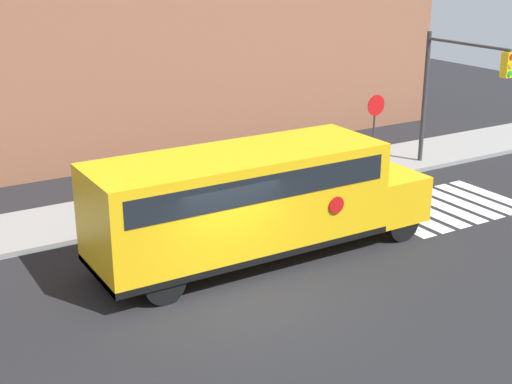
% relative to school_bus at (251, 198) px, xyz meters
% --- Properties ---
extents(ground_plane, '(60.00, 60.00, 0.00)m').
position_rel_school_bus_xyz_m(ground_plane, '(-1.24, -1.78, -1.66)').
color(ground_plane, black).
extents(sidewalk_strip, '(44.00, 3.00, 0.15)m').
position_rel_school_bus_xyz_m(sidewalk_strip, '(-1.24, 4.72, -1.58)').
color(sidewalk_strip, gray).
rests_on(sidewalk_strip, ground).
extents(crosswalk_stripes, '(4.70, 3.20, 0.01)m').
position_rel_school_bus_xyz_m(crosswalk_stripes, '(7.07, 0.22, -1.65)').
color(crosswalk_stripes, white).
rests_on(crosswalk_stripes, ground).
extents(school_bus, '(9.14, 2.57, 2.88)m').
position_rel_school_bus_xyz_m(school_bus, '(0.00, 0.00, 0.00)').
color(school_bus, yellow).
rests_on(school_bus, ground).
extents(stop_sign, '(0.72, 0.10, 2.89)m').
position_rel_school_bus_xyz_m(stop_sign, '(7.15, 3.77, 0.26)').
color(stop_sign, '#38383A').
rests_on(stop_sign, ground).
extents(traffic_light, '(0.28, 3.69, 4.84)m').
position_rel_school_bus_xyz_m(traffic_light, '(9.62, 2.73, 1.60)').
color(traffic_light, '#38383A').
rests_on(traffic_light, ground).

